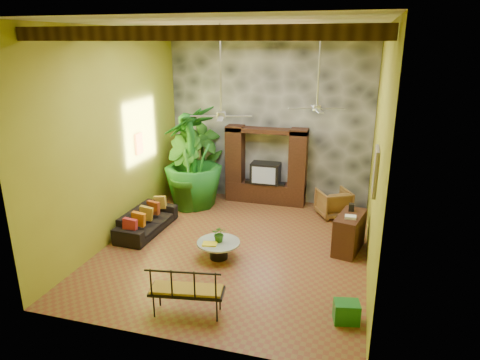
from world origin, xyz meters
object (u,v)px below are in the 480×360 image
(ceiling_fan_front, at_px, (221,105))
(wicker_armchair, at_px, (333,203))
(iron_bench, at_px, (185,289))
(side_console, at_px, (349,233))
(entertainment_center, at_px, (266,171))
(ceiling_fan_back, at_px, (317,99))
(tall_plant_c, at_px, (193,157))
(tall_plant_a, at_px, (203,159))
(sofa, at_px, (147,221))
(green_bin, at_px, (346,312))
(coffee_table, at_px, (219,248))
(tall_plant_b, at_px, (184,172))

(ceiling_fan_front, bearing_deg, wicker_armchair, 52.56)
(iron_bench, bearing_deg, side_console, 42.24)
(entertainment_center, height_order, ceiling_fan_back, ceiling_fan_back)
(tall_plant_c, height_order, side_console, tall_plant_c)
(ceiling_fan_front, xyz_separation_m, tall_plant_c, (-1.76, 2.67, -1.91))
(entertainment_center, height_order, tall_plant_a, tall_plant_a)
(ceiling_fan_front, relative_size, side_console, 1.67)
(sofa, bearing_deg, green_bin, -113.60)
(entertainment_center, bearing_deg, coffee_table, -93.39)
(tall_plant_b, relative_size, side_console, 1.99)
(entertainment_center, xyz_separation_m, side_console, (2.57, -2.58, -0.52))
(coffee_table, bearing_deg, iron_bench, -86.70)
(green_bin, bearing_deg, coffee_table, 151.27)
(sofa, height_order, green_bin, sofa)
(tall_plant_b, bearing_deg, green_bin, -41.35)
(tall_plant_a, bearing_deg, tall_plant_b, -98.53)
(tall_plant_a, bearing_deg, side_console, -29.34)
(entertainment_center, distance_m, side_console, 3.68)
(iron_bench, bearing_deg, ceiling_fan_front, 82.93)
(tall_plant_a, bearing_deg, iron_bench, -72.51)
(green_bin, bearing_deg, ceiling_fan_back, 107.10)
(tall_plant_c, bearing_deg, sofa, -103.37)
(entertainment_center, bearing_deg, wicker_armchair, -15.43)
(ceiling_fan_front, relative_size, sofa, 0.92)
(coffee_table, height_order, green_bin, coffee_table)
(ceiling_fan_back, bearing_deg, iron_bench, -112.85)
(ceiling_fan_front, height_order, coffee_table, ceiling_fan_front)
(wicker_armchair, distance_m, side_console, 2.08)
(green_bin, bearing_deg, entertainment_center, 116.35)
(ceiling_fan_front, height_order, tall_plant_b, ceiling_fan_front)
(tall_plant_b, bearing_deg, tall_plant_a, 81.47)
(entertainment_center, distance_m, ceiling_fan_back, 3.50)
(wicker_armchair, relative_size, side_console, 0.76)
(entertainment_center, xyz_separation_m, wicker_armchair, (2.07, -0.57, -0.58))
(tall_plant_b, relative_size, green_bin, 5.09)
(ceiling_fan_back, xyz_separation_m, tall_plant_b, (-3.73, 0.80, -2.30))
(wicker_armchair, xyz_separation_m, coffee_table, (-2.29, -3.20, -0.13))
(entertainment_center, distance_m, wicker_armchair, 2.22)
(entertainment_center, distance_m, green_bin, 6.02)
(entertainment_center, relative_size, sofa, 1.19)
(wicker_armchair, bearing_deg, tall_plant_c, -24.68)
(iron_bench, bearing_deg, wicker_armchair, 58.62)
(sofa, bearing_deg, entertainment_center, -38.17)
(ceiling_fan_front, relative_size, tall_plant_a, 0.77)
(entertainment_center, xyz_separation_m, tall_plant_b, (-2.13, -1.14, 0.14))
(ceiling_fan_back, bearing_deg, tall_plant_b, 167.97)
(ceiling_fan_front, height_order, wicker_armchair, ceiling_fan_front)
(tall_plant_a, xyz_separation_m, coffee_table, (1.74, -3.74, -0.95))
(sofa, bearing_deg, iron_bench, -140.42)
(side_console, height_order, green_bin, side_console)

